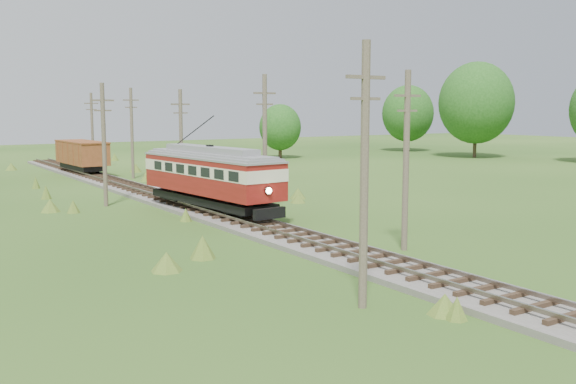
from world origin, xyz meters
TOP-DOWN VIEW (x-y plane):
  - railbed_main at (0.00, 34.00)m, footprint 3.60×96.00m
  - streetcar at (0.00, 32.48)m, footprint 4.11×12.91m
  - gondola at (0.00, 62.79)m, footprint 3.35×9.17m
  - gravel_pile at (2.92, 46.96)m, footprint 2.91×3.09m
  - utility_pole_r_2 at (3.30, 18.00)m, footprint 1.60×0.30m
  - utility_pole_r_3 at (3.20, 31.00)m, footprint 1.60×0.30m
  - utility_pole_r_4 at (3.00, 44.00)m, footprint 1.60×0.30m
  - utility_pole_r_5 at (3.40, 57.00)m, footprint 1.60×0.30m
  - utility_pole_r_6 at (3.20, 70.00)m, footprint 1.60×0.30m
  - utility_pole_l_a at (-4.20, 12.00)m, footprint 1.60×0.30m
  - utility_pole_l_b at (-4.50, 40.00)m, footprint 1.60×0.30m
  - tree_right_4 at (54.00, 58.00)m, footprint 10.50×10.50m
  - tree_right_5 at (56.00, 74.00)m, footprint 8.40×8.40m
  - tree_mid_b at (30.00, 72.00)m, footprint 5.88×5.88m

SIDE VIEW (x-z plane):
  - railbed_main at x=0.00m, z-range -0.09..0.48m
  - gravel_pile at x=2.92m, z-range -0.03..1.02m
  - gondola at x=0.00m, z-range 0.68..3.69m
  - streetcar at x=0.00m, z-range -0.22..5.62m
  - utility_pole_r_4 at x=3.00m, z-range 0.12..8.52m
  - tree_mid_b at x=30.00m, z-range 0.54..8.12m
  - utility_pole_r_2 at x=3.30m, z-range 0.12..8.72m
  - utility_pole_l_b at x=-4.50m, z-range 0.12..8.72m
  - utility_pole_r_6 at x=3.20m, z-range 0.12..8.82m
  - utility_pole_r_5 at x=3.40m, z-range 0.13..9.03m
  - utility_pole_r_3 at x=3.20m, z-range 0.13..9.13m
  - utility_pole_l_a at x=-4.20m, z-range 0.13..9.13m
  - tree_right_5 at x=56.00m, z-range 0.78..11.60m
  - tree_right_4 at x=54.00m, z-range 0.98..14.51m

